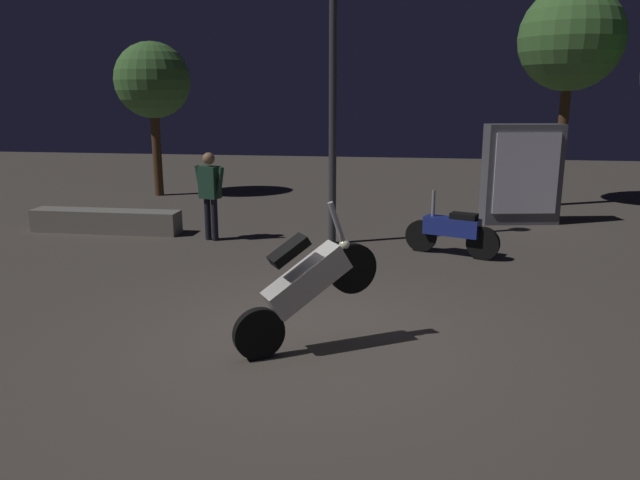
% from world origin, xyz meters
% --- Properties ---
extents(ground_plane, '(40.00, 40.00, 0.00)m').
position_xyz_m(ground_plane, '(0.00, 0.00, 0.00)').
color(ground_plane, '#4C443D').
extents(motorcycle_white_foreground, '(1.45, 0.98, 1.63)m').
position_xyz_m(motorcycle_white_foreground, '(0.02, -0.29, 0.74)').
color(motorcycle_white_foreground, black).
rests_on(motorcycle_white_foreground, ground_plane).
extents(motorcycle_blue_parked_left, '(1.58, 0.72, 1.11)m').
position_xyz_m(motorcycle_blue_parked_left, '(1.84, 4.00, 0.44)').
color(motorcycle_blue_parked_left, black).
rests_on(motorcycle_blue_parked_left, ground_plane).
extents(person_rider_beside, '(0.66, 0.34, 1.66)m').
position_xyz_m(person_rider_beside, '(-2.61, 4.49, 0.99)').
color(person_rider_beside, black).
rests_on(person_rider_beside, ground_plane).
extents(streetlamp_near, '(0.36, 0.36, 5.15)m').
position_xyz_m(streetlamp_near, '(-0.30, 4.57, 3.26)').
color(streetlamp_near, '#38383D').
rests_on(streetlamp_near, ground_plane).
extents(tree_left_bg, '(2.44, 2.44, 5.19)m').
position_xyz_m(tree_left_bg, '(4.74, 9.33, 3.94)').
color(tree_left_bg, '#4C331E').
rests_on(tree_left_bg, ground_plane).
extents(tree_center_bg, '(1.97, 1.97, 4.03)m').
position_xyz_m(tree_center_bg, '(-5.65, 9.28, 3.01)').
color(tree_center_bg, '#4C331E').
rests_on(tree_center_bg, ground_plane).
extents(kiosk_billboard, '(1.66, 0.80, 2.10)m').
position_xyz_m(kiosk_billboard, '(3.44, 6.93, 1.05)').
color(kiosk_billboard, '#595960').
rests_on(kiosk_billboard, ground_plane).
extents(planter_wall_low, '(3.02, 0.50, 0.45)m').
position_xyz_m(planter_wall_low, '(-4.92, 4.83, 0.23)').
color(planter_wall_low, gray).
rests_on(planter_wall_low, ground_plane).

